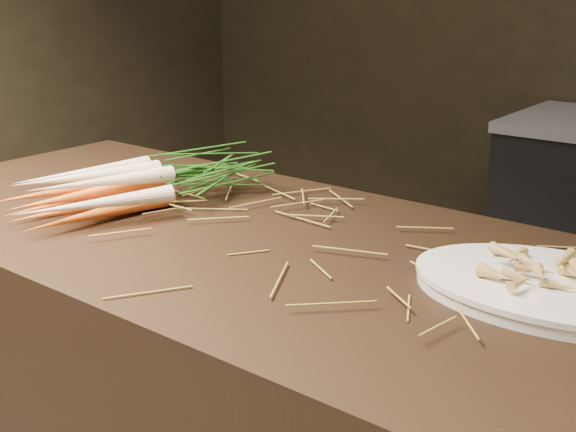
{
  "coord_description": "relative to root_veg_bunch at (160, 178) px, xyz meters",
  "views": [
    {
      "loc": [
        0.4,
        -0.59,
        1.32
      ],
      "look_at": [
        -0.28,
        0.28,
        0.96
      ],
      "focal_mm": 45.0,
      "sensor_mm": 36.0,
      "label": 1
    }
  ],
  "objects": [
    {
      "name": "straw_bedding",
      "position": [
        0.64,
        -0.04,
        -0.04
      ],
      "size": [
        1.4,
        0.6,
        0.02
      ],
      "primitive_type": null,
      "color": "olive",
      "rests_on": "main_counter"
    },
    {
      "name": "roasted_veg_heap",
      "position": [
        0.77,
        0.03,
        -0.01
      ],
      "size": [
        0.21,
        0.16,
        0.04
      ],
      "primitive_type": null,
      "rotation": [
        0.0,
        0.0,
        0.14
      ],
      "color": "#AC803A",
      "rests_on": "serving_platter"
    },
    {
      "name": "root_veg_bunch",
      "position": [
        0.0,
        0.0,
        0.0
      ],
      "size": [
        0.27,
        0.58,
        0.1
      ],
      "rotation": [
        0.0,
        0.0,
        -0.23
      ],
      "color": "#CF5616",
      "rests_on": "main_counter"
    },
    {
      "name": "serving_platter",
      "position": [
        0.77,
        0.03,
        -0.04
      ],
      "size": [
        0.42,
        0.31,
        0.02
      ],
      "primitive_type": null,
      "rotation": [
        0.0,
        0.0,
        0.14
      ],
      "color": "white",
      "rests_on": "main_counter"
    }
  ]
}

